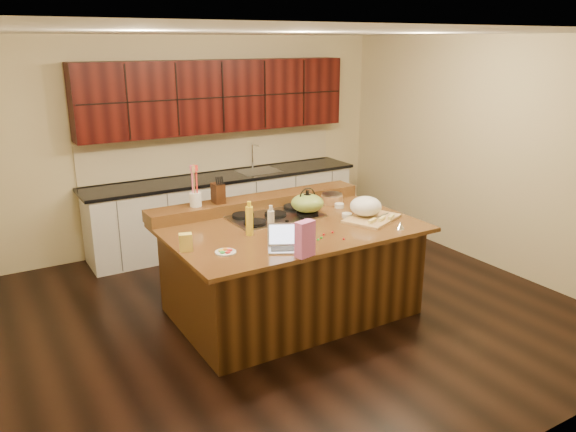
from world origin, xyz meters
TOP-DOWN VIEW (x-y plane):
  - room at (0.00, 0.00)m, footprint 5.52×5.02m
  - island at (0.00, 0.00)m, footprint 2.40×1.60m
  - back_ledge at (0.00, 0.70)m, footprint 2.40×0.30m
  - cooktop at (0.00, 0.30)m, footprint 0.92×0.52m
  - back_counter at (0.30, 2.23)m, footprint 3.70×0.66m
  - kettle at (0.30, 0.17)m, footprint 0.26×0.26m
  - green_bowl at (0.30, 0.17)m, footprint 0.43×0.43m
  - laptop at (-0.37, -0.52)m, footprint 0.37×0.35m
  - oil_bottle at (-0.47, -0.05)m, footprint 0.09×0.09m
  - vinegar_bottle at (-0.33, -0.21)m, footprint 0.07×0.07m
  - wooden_tray at (0.77, -0.20)m, footprint 0.66×0.58m
  - ramekin_a at (0.62, -0.08)m, footprint 0.12×0.12m
  - ramekin_b at (0.76, 0.25)m, footprint 0.11×0.11m
  - ramekin_c at (0.84, 0.45)m, footprint 0.13×0.13m
  - strainer_bowl at (0.79, 0.43)m, footprint 0.25×0.25m
  - kitchen_timer at (0.84, -0.63)m, footprint 0.09×0.09m
  - pink_bag at (-0.32, -0.76)m, footprint 0.18×0.12m
  - candy_plate at (-0.85, -0.35)m, footprint 0.24×0.24m
  - package_box at (-1.12, -0.13)m, footprint 0.13×0.10m
  - utensil_crock at (-0.69, 0.70)m, footprint 0.13×0.13m
  - knife_block at (-0.44, 0.70)m, footprint 0.10×0.17m
  - gumdrop_0 at (0.11, -0.41)m, footprint 0.02×0.02m
  - gumdrop_1 at (0.04, -0.47)m, footprint 0.02×0.02m
  - gumdrop_2 at (-0.16, -0.58)m, footprint 0.02×0.02m
  - gumdrop_3 at (-0.13, -0.43)m, footprint 0.02×0.02m
  - gumdrop_4 at (-0.15, -0.61)m, footprint 0.02×0.02m
  - gumdrop_5 at (-0.01, -0.50)m, footprint 0.02×0.02m
  - gumdrop_6 at (0.19, -0.60)m, footprint 0.02×0.02m
  - gumdrop_7 at (-0.21, -0.39)m, footprint 0.02×0.02m
  - gumdrop_8 at (0.21, -0.40)m, footprint 0.02×0.02m

SIDE VIEW (x-z plane):
  - island at x=0.00m, z-range 0.00..0.92m
  - candy_plate at x=-0.85m, z-range 0.92..0.93m
  - gumdrop_0 at x=0.11m, z-range 0.92..0.94m
  - gumdrop_1 at x=0.04m, z-range 0.92..0.94m
  - gumdrop_2 at x=-0.16m, z-range 0.92..0.94m
  - gumdrop_3 at x=-0.13m, z-range 0.92..0.94m
  - gumdrop_4 at x=-0.15m, z-range 0.92..0.94m
  - gumdrop_5 at x=-0.01m, z-range 0.92..0.94m
  - gumdrop_6 at x=0.19m, z-range 0.92..0.94m
  - gumdrop_7 at x=-0.21m, z-range 0.92..0.94m
  - gumdrop_8 at x=0.21m, z-range 0.92..0.94m
  - cooktop at x=0.00m, z-range 0.91..0.96m
  - ramekin_a at x=0.62m, z-range 0.92..0.96m
  - ramekin_b at x=0.76m, z-range 0.92..0.96m
  - ramekin_c at x=0.84m, z-range 0.92..0.96m
  - kitchen_timer at x=0.84m, z-range 0.92..0.99m
  - strainer_bowl at x=0.79m, z-range 0.92..1.01m
  - laptop at x=-0.37m, z-range 0.87..1.08m
  - back_ledge at x=0.00m, z-range 0.92..1.04m
  - back_counter at x=0.30m, z-range -0.22..2.18m
  - package_box at x=-1.12m, z-range 0.92..1.07m
  - wooden_tray at x=0.77m, z-range 0.91..1.13m
  - vinegar_bottle at x=-0.33m, z-range 0.92..1.17m
  - oil_bottle at x=-0.47m, z-range 0.92..1.19m
  - green_bowl at x=0.30m, z-range 0.97..1.15m
  - kettle at x=0.30m, z-range 0.97..1.15m
  - pink_bag at x=-0.32m, z-range 0.92..1.22m
  - utensil_crock at x=-0.69m, z-range 1.04..1.18m
  - knife_block at x=-0.44m, z-range 1.04..1.24m
  - room at x=0.00m, z-range -0.01..2.71m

